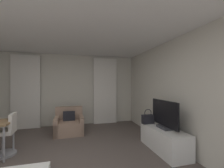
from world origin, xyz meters
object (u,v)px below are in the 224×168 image
tv_flatscreen (164,115)px  handbag_primary (148,119)px  desk_chair (6,137)px  tv_console (164,139)px  armchair (69,125)px

tv_flatscreen → handbag_primary: bearing=108.3°
desk_chair → tv_console: 3.46m
tv_flatscreen → handbag_primary: tv_flatscreen is taller
tv_console → tv_flatscreen: 0.55m
armchair → tv_console: size_ratio=0.67×
armchair → handbag_primary: (1.96, -1.33, 0.37)m
armchair → desk_chair: (-1.27, -1.09, 0.13)m
handbag_primary → desk_chair: bearing=175.7°
armchair → desk_chair: size_ratio=0.97×
armchair → desk_chair: desk_chair is taller
desk_chair → handbag_primary: desk_chair is taller
desk_chair → handbag_primary: size_ratio=2.39×
desk_chair → tv_flatscreen: size_ratio=0.95×
tv_flatscreen → tv_console: bearing=90.0°
armchair → handbag_primary: handbag_primary is taller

